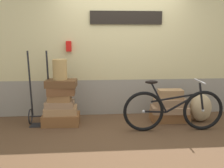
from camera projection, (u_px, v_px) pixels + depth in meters
The scene contains 16 objects.
ground at pixel (126, 128), 4.63m from camera, with size 10.19×5.20×0.06m, color #513823.
station_building at pixel (121, 57), 5.24m from camera, with size 8.19×0.74×2.35m.
suitcase_0 at pixel (61, 119), 4.72m from camera, with size 0.66×0.42×0.20m, color brown.
suitcase_1 at pixel (61, 110), 4.71m from camera, with size 0.59×0.39×0.13m, color #9E754C.
suitcase_2 at pixel (60, 104), 4.67m from camera, with size 0.51×0.33×0.12m, color #937051.
suitcase_3 at pixel (60, 98), 4.64m from camera, with size 0.40×0.26×0.12m, color olive.
suitcase_4 at pixel (61, 91), 4.63m from camera, with size 0.49×0.33×0.14m, color brown.
suitcase_5 at pixel (61, 83), 4.59m from camera, with size 0.54×0.34×0.13m, color brown.
suitcase_6 at pixel (169, 116), 4.92m from camera, with size 0.70×0.40×0.18m, color brown.
suitcase_7 at pixel (169, 109), 4.85m from camera, with size 0.68×0.37×0.12m, color #937051.
suitcase_8 at pixel (170, 102), 4.83m from camera, with size 0.59×0.30×0.14m, color #937051.
suitcase_9 at pixel (170, 94), 4.81m from camera, with size 0.45×0.23×0.17m, color #9E754C.
wicker_basket at pixel (60, 70), 4.56m from camera, with size 0.25×0.25×0.36m, color #A8844C.
luggage_trolley at pixel (40, 107), 4.71m from camera, with size 0.41×0.36×1.36m.
burlap_sack at pixel (201, 108), 4.86m from camera, with size 0.41×0.34×0.53m, color tan.
bicycle at pixel (173, 110), 4.37m from camera, with size 1.73×0.46×0.88m.
Camera 1 is at (-0.60, -4.37, 1.63)m, focal length 41.08 mm.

